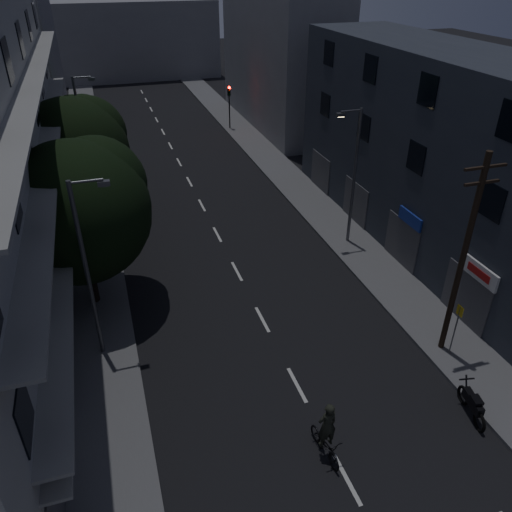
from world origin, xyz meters
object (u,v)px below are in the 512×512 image
motorcycle (472,404)px  utility_pole (464,255)px  cyclist (326,438)px  bus_stop_sign (457,321)px

motorcycle → utility_pole: bearing=82.8°
cyclist → bus_stop_sign: bearing=16.5°
bus_stop_sign → cyclist: 7.93m
bus_stop_sign → motorcycle: size_ratio=1.22×
utility_pole → cyclist: bearing=-154.6°
motorcycle → cyclist: bearing=-169.2°
utility_pole → bus_stop_sign: 3.02m
motorcycle → cyclist: cyclist is taller
utility_pole → cyclist: utility_pole is taller
utility_pole → motorcycle: bearing=-108.8°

